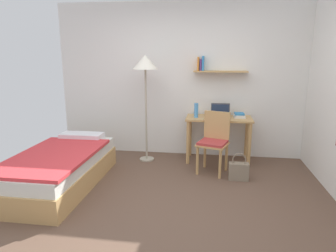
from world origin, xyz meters
TOP-DOWN VIEW (x-y plane):
  - ground_plane at (0.00, 0.00)m, footprint 5.28×5.28m
  - wall_back at (0.01, 2.02)m, footprint 4.40×0.27m
  - bed at (-1.52, 0.40)m, footprint 0.95×1.91m
  - desk at (0.60, 1.70)m, footprint 1.06×0.52m
  - desk_chair at (0.53, 1.22)m, footprint 0.52×0.51m
  - standing_lamp at (-0.58, 1.57)m, footprint 0.40×0.40m
  - laptop at (0.62, 1.71)m, footprint 0.31×0.24m
  - water_bottle at (0.23, 1.64)m, footprint 0.07×0.07m
  - book_stack at (0.92, 1.73)m, footprint 0.19×0.21m
  - handbag at (0.88, 0.94)m, footprint 0.27×0.13m

SIDE VIEW (x-z plane):
  - ground_plane at x=0.00m, z-range 0.00..0.00m
  - handbag at x=0.88m, z-range -0.06..0.33m
  - bed at x=-1.52m, z-range -0.03..0.51m
  - desk_chair at x=0.53m, z-range 0.05..0.95m
  - desk at x=0.60m, z-range 0.23..0.97m
  - book_stack at x=0.92m, z-range 0.74..0.81m
  - laptop at x=0.62m, z-range 0.69..0.91m
  - water_bottle at x=0.23m, z-range 0.74..0.98m
  - wall_back at x=0.01m, z-range 0.00..2.60m
  - standing_lamp at x=-0.58m, z-range 0.66..2.39m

